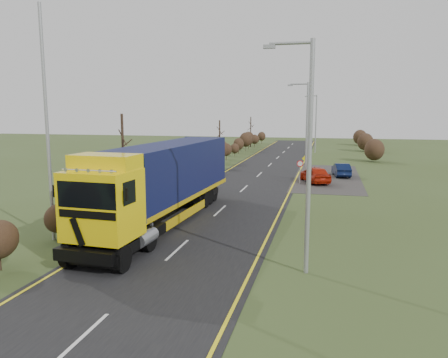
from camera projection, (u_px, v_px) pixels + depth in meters
name	position (u px, v px, depth m)	size (l,w,h in m)	color
ground	(202.00, 227.00, 23.59)	(160.00, 160.00, 0.00)	#38471E
road	(239.00, 193.00, 33.20)	(8.00, 120.00, 0.02)	black
layby	(327.00, 177.00, 41.31)	(6.00, 18.00, 0.02)	#2D2A28
lane_markings	(238.00, 194.00, 32.90)	(7.52, 116.00, 0.01)	yellow
hedgerow	(154.00, 174.00, 32.30)	(2.24, 102.04, 6.05)	black
lorry	(162.00, 179.00, 23.93)	(3.41, 16.28, 4.50)	black
car_red_hatchback	(315.00, 174.00, 38.03)	(1.74, 4.32, 1.47)	#AD1D08
car_blue_sedan	(341.00, 170.00, 41.65)	(1.33, 3.82, 1.26)	#091333
streetlight_near	(307.00, 148.00, 16.29)	(1.88, 0.18, 8.83)	#999C9F
streetlight_mid	(306.00, 128.00, 38.34)	(1.85, 0.18, 8.67)	#999C9F
streetlight_far	(315.00, 121.00, 64.49)	(1.81, 0.18, 8.49)	#999C9F
left_pole	(47.00, 126.00, 20.49)	(0.16, 0.16, 11.10)	#999C9F
speed_sign	(300.00, 168.00, 37.36)	(0.56, 0.10, 2.03)	#999C9F
warning_board	(305.00, 162.00, 43.10)	(0.73, 0.11, 1.91)	#999C9F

